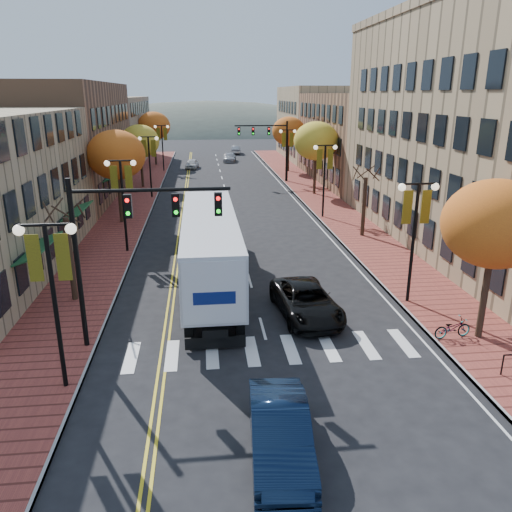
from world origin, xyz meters
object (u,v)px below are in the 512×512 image
object	(u,v)px
semi_truck	(210,241)
navy_sedan	(280,433)
black_suv	(306,301)
bicycle	(452,328)

from	to	relation	value
semi_truck	navy_sedan	distance (m)	14.29
black_suv	bicycle	world-z (taller)	black_suv
navy_sedan	bicycle	xyz separation A→B (m)	(8.30, 6.20, -0.20)
semi_truck	bicycle	world-z (taller)	semi_truck
semi_truck	navy_sedan	xyz separation A→B (m)	(1.68, -14.10, -1.62)
navy_sedan	bicycle	world-z (taller)	navy_sedan
navy_sedan	black_suv	xyz separation A→B (m)	(2.68, 9.28, -0.03)
semi_truck	black_suv	world-z (taller)	semi_truck
black_suv	bicycle	distance (m)	6.42
navy_sedan	bicycle	bearing A→B (deg)	40.50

